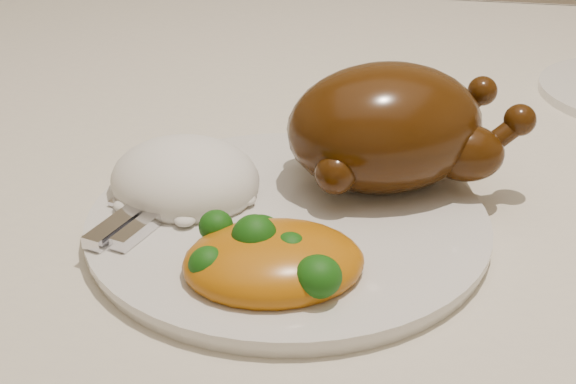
# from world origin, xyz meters

# --- Properties ---
(dining_table) EXTENTS (1.60, 0.90, 0.76)m
(dining_table) POSITION_xyz_m (0.00, 0.00, 0.67)
(dining_table) COLOR brown
(dining_table) RESTS_ON floor
(tablecloth) EXTENTS (1.73, 1.03, 0.18)m
(tablecloth) POSITION_xyz_m (0.00, 0.00, 0.74)
(tablecloth) COLOR beige
(tablecloth) RESTS_ON dining_table
(dinner_plate) EXTENTS (0.34, 0.34, 0.01)m
(dinner_plate) POSITION_xyz_m (-0.09, -0.18, 0.77)
(dinner_plate) COLOR silver
(dinner_plate) RESTS_ON tablecloth
(roast_chicken) EXTENTS (0.21, 0.17, 0.10)m
(roast_chicken) POSITION_xyz_m (-0.02, -0.11, 0.83)
(roast_chicken) COLOR #3E2006
(roast_chicken) RESTS_ON dinner_plate
(rice_mound) EXTENTS (0.14, 0.13, 0.06)m
(rice_mound) POSITION_xyz_m (-0.18, -0.16, 0.79)
(rice_mound) COLOR white
(rice_mound) RESTS_ON dinner_plate
(mac_and_cheese) EXTENTS (0.14, 0.12, 0.05)m
(mac_and_cheese) POSITION_xyz_m (-0.09, -0.25, 0.79)
(mac_and_cheese) COLOR #C3750C
(mac_and_cheese) RESTS_ON dinner_plate
(cutlery) EXTENTS (0.06, 0.17, 0.01)m
(cutlery) POSITION_xyz_m (-0.20, -0.19, 0.79)
(cutlery) COLOR silver
(cutlery) RESTS_ON dinner_plate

